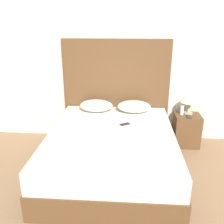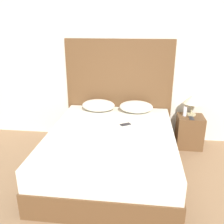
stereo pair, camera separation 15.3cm
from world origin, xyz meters
name	(u,v)px [view 1 (the left image)]	position (x,y,z in m)	size (l,w,h in m)	color
wall_back	(121,62)	(0.00, 2.29, 1.35)	(10.00, 0.06, 2.70)	silver
bed	(111,152)	(-0.08, 1.13, 0.29)	(1.71, 2.12, 0.60)	brown
headboard	(116,91)	(-0.08, 2.21, 0.87)	(1.80, 0.05, 1.73)	brown
pillow_left	(96,106)	(-0.39, 1.94, 0.69)	(0.54, 0.39, 0.18)	silver
pillow_right	(134,106)	(0.24, 1.94, 0.69)	(0.54, 0.39, 0.18)	silver
phone_on_bed	(125,124)	(0.10, 1.40, 0.60)	(0.16, 0.14, 0.01)	#232328
nightstand	(186,130)	(1.13, 1.99, 0.27)	(0.42, 0.36, 0.54)	brown
table_lamp	(190,98)	(1.14, 2.06, 0.81)	(0.30, 0.30, 0.35)	tan
phone_on_nightstand	(189,117)	(1.12, 1.90, 0.55)	(0.08, 0.15, 0.01)	#232328
toiletry_bottle	(182,110)	(1.03, 2.01, 0.62)	(0.06, 0.06, 0.16)	silver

